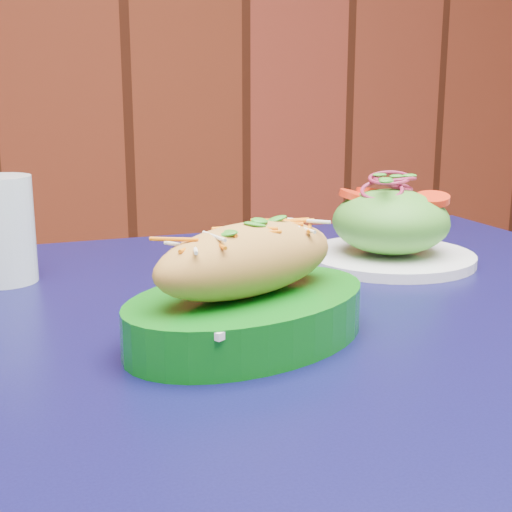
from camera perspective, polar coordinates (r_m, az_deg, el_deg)
name	(u,v)px	position (r m, az deg, el deg)	size (l,w,h in m)	color
cafe_table	(347,386)	(0.75, 7.31, -10.29)	(0.86, 0.86, 0.75)	black
banh_mi_basket	(248,293)	(0.61, -0.65, -2.94)	(0.27, 0.22, 0.11)	#0A6611
salad_plate	(390,229)	(0.89, 10.70, 2.17)	(0.21, 0.21, 0.11)	white
water_glass	(1,230)	(0.83, -19.75, 1.99)	(0.07, 0.07, 0.12)	silver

